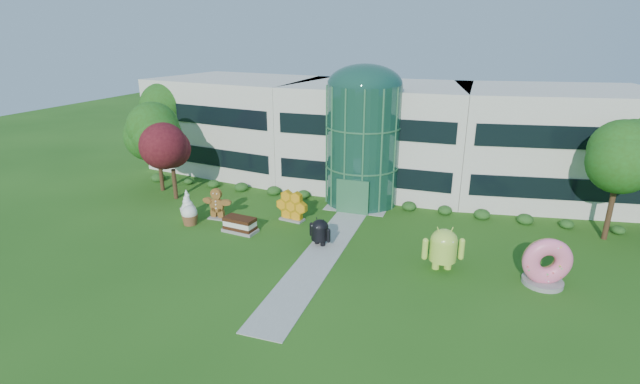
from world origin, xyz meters
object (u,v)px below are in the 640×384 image
(gingerbread, at_px, (217,203))
(android_green, at_px, (444,246))
(android_black, at_px, (320,230))
(donut, at_px, (546,261))

(gingerbread, bearing_deg, android_green, -9.36)
(android_green, bearing_deg, android_black, 156.63)
(android_black, height_order, donut, donut)
(android_green, height_order, gingerbread, android_green)
(donut, bearing_deg, gingerbread, 157.76)
(android_green, xyz_separation_m, android_black, (-8.14, 0.74, -0.43))
(android_green, height_order, donut, android_green)
(android_black, distance_m, donut, 13.82)
(donut, bearing_deg, android_green, 164.39)
(donut, xyz_separation_m, gingerbread, (-22.88, 2.77, -0.22))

